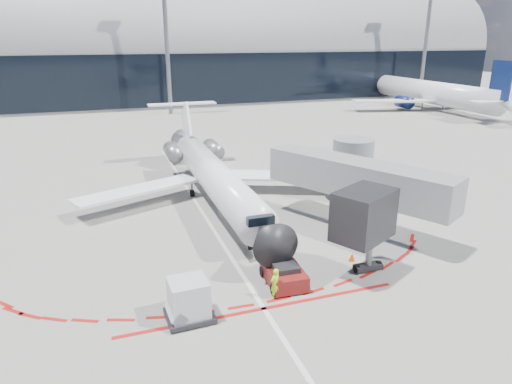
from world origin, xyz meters
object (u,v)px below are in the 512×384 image
object	(u,v)px
pushback_tug	(284,274)
uld_container	(189,300)
regional_jet	(212,173)
ramp_worker	(275,284)

from	to	relation	value
pushback_tug	uld_container	bearing A→B (deg)	-160.12
regional_jet	ramp_worker	bearing A→B (deg)	-92.10
pushback_tug	ramp_worker	world-z (taller)	ramp_worker
regional_jet	uld_container	world-z (taller)	regional_jet
pushback_tug	ramp_worker	xyz separation A→B (m)	(-0.98, -1.23, 0.30)
pushback_tug	ramp_worker	size ratio (longest dim) A/B	2.82
regional_jet	pushback_tug	size ratio (longest dim) A/B	5.68
regional_jet	uld_container	xyz separation A→B (m)	(-4.90, -15.50, -1.21)
regional_jet	pushback_tug	distance (m)	14.02
ramp_worker	uld_container	size ratio (longest dim) A/B	0.75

